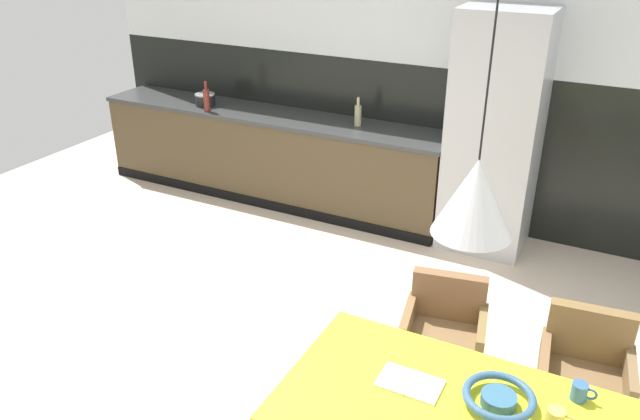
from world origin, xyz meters
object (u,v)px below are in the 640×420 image
(armchair_corner_seat, at_px, (586,361))
(bottle_wine_green, at_px, (207,100))
(fruit_bowl, at_px, (499,397))
(pendant_lamp_over_table_near, at_px, (475,197))
(mug_short_terracotta, at_px, (556,419))
(mug_glass_clear, at_px, (580,392))
(armchair_by_stool, at_px, (445,321))
(dining_table, at_px, (449,416))
(refrigerator_column, at_px, (495,134))
(cooking_pot, at_px, (205,100))
(bottle_spice_small, at_px, (358,115))
(open_book, at_px, (410,383))

(armchair_corner_seat, height_order, bottle_wine_green, bottle_wine_green)
(fruit_bowl, bearing_deg, pendant_lamp_over_table_near, -145.84)
(mug_short_terracotta, bearing_deg, mug_glass_clear, 72.68)
(armchair_corner_seat, distance_m, fruit_bowl, 0.93)
(armchair_by_stool, distance_m, mug_glass_clear, 1.07)
(dining_table, height_order, pendant_lamp_over_table_near, pendant_lamp_over_table_near)
(refrigerator_column, distance_m, cooking_pot, 2.98)
(armchair_by_stool, distance_m, fruit_bowl, 1.01)
(fruit_bowl, bearing_deg, cooking_pot, 142.98)
(dining_table, distance_m, fruit_bowl, 0.24)
(cooking_pot, distance_m, bottle_spice_small, 1.70)
(bottle_spice_small, bearing_deg, open_book, -61.40)
(mug_short_terracotta, bearing_deg, open_book, -177.19)
(refrigerator_column, xyz_separation_m, cooking_pot, (-2.98, -0.07, -0.07))
(armchair_corner_seat, height_order, bottle_spice_small, bottle_spice_small)
(pendant_lamp_over_table_near, bearing_deg, refrigerator_column, 100.32)
(armchair_corner_seat, height_order, mug_short_terracotta, mug_short_terracotta)
(refrigerator_column, xyz_separation_m, armchair_corner_seat, (1.05, -2.04, -0.55))
(armchair_corner_seat, relative_size, fruit_bowl, 2.30)
(fruit_bowl, relative_size, bottle_spice_small, 1.22)
(fruit_bowl, height_order, mug_glass_clear, mug_glass_clear)
(armchair_corner_seat, distance_m, bottle_spice_small, 3.18)
(mug_short_terracotta, bearing_deg, cooking_pot, 144.55)
(dining_table, relative_size, mug_glass_clear, 13.34)
(open_book, distance_m, cooking_pot, 4.38)
(armchair_corner_seat, relative_size, cooking_pot, 3.66)
(bottle_spice_small, bearing_deg, pendant_lamp_over_table_near, -58.85)
(dining_table, relative_size, mug_short_terracotta, 12.52)
(mug_glass_clear, height_order, mug_short_terracotta, mug_short_terracotta)
(mug_glass_clear, height_order, cooking_pot, cooking_pot)
(refrigerator_column, relative_size, bottle_spice_small, 7.61)
(bottle_spice_small, bearing_deg, mug_glass_clear, -49.10)
(fruit_bowl, bearing_deg, mug_short_terracotta, -5.20)
(cooking_pot, bearing_deg, bottle_spice_small, 3.80)
(cooking_pot, xyz_separation_m, pendant_lamp_over_table_near, (3.53, -2.92, 0.80))
(open_book, height_order, mug_glass_clear, mug_glass_clear)
(armchair_corner_seat, xyz_separation_m, open_book, (-0.73, -0.88, 0.23))
(refrigerator_column, relative_size, bottle_wine_green, 6.81)
(fruit_bowl, xyz_separation_m, pendant_lamp_over_table_near, (-0.19, -0.13, 1.01))
(bottle_wine_green, relative_size, pendant_lamp_over_table_near, 0.24)
(refrigerator_column, distance_m, fruit_bowl, 2.97)
(bottle_wine_green, bearing_deg, dining_table, -39.25)
(refrigerator_column, bearing_deg, open_book, -83.62)
(fruit_bowl, xyz_separation_m, bottle_wine_green, (-3.56, 2.63, 0.27))
(dining_table, xyz_separation_m, cooking_pot, (-3.53, 2.93, 0.30))
(bottle_spice_small, height_order, pendant_lamp_over_table_near, pendant_lamp_over_table_near)
(open_book, bearing_deg, mug_glass_clear, 19.68)
(mug_glass_clear, relative_size, bottle_wine_green, 0.38)
(refrigerator_column, bearing_deg, armchair_by_stool, -83.16)
(cooking_pot, xyz_separation_m, bottle_wine_green, (0.15, -0.17, 0.06))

